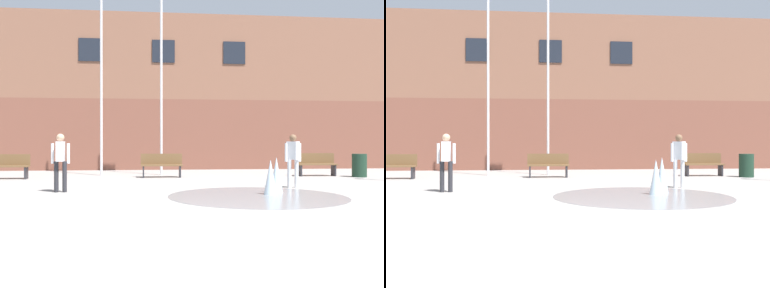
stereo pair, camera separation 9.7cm
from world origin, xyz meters
TOP-DOWN VIEW (x-y plane):
  - ground_plane at (0.00, 0.00)m, footprint 100.00×100.00m
  - library_building at (0.00, 17.14)m, footprint 36.00×6.05m
  - splash_fountain at (2.20, 3.54)m, footprint 4.48×4.48m
  - park_bench_center at (-5.97, 9.38)m, footprint 1.60×0.44m
  - park_bench_near_trashcan at (-0.27, 9.54)m, footprint 1.60×0.44m
  - park_bench_far_right at (5.93, 9.62)m, footprint 1.60×0.44m
  - teen_by_trashcan at (-3.21, 4.74)m, footprint 0.50×0.34m
  - adult_in_red at (3.46, 5.21)m, footprint 0.50×0.39m
  - flagpole_left at (-2.65, 10.79)m, footprint 0.80×0.10m
  - flagpole_right at (-0.21, 10.79)m, footprint 0.80×0.10m
  - trash_can at (7.38, 8.89)m, footprint 0.56×0.56m

SIDE VIEW (x-z plane):
  - ground_plane at x=0.00m, z-range 0.00..0.00m
  - splash_fountain at x=2.20m, z-range -0.20..0.76m
  - trash_can at x=7.38m, z-range 0.00..0.90m
  - park_bench_center at x=-5.97m, z-range 0.02..0.93m
  - park_bench_near_trashcan at x=-0.27m, z-range 0.02..0.93m
  - park_bench_far_right at x=5.93m, z-range 0.02..0.93m
  - teen_by_trashcan at x=-3.21m, z-range 0.14..1.73m
  - adult_in_red at x=3.46m, z-range 0.14..1.73m
  - library_building at x=0.00m, z-range 0.00..7.67m
  - flagpole_left at x=-2.65m, z-range 0.25..8.32m
  - flagpole_right at x=-0.21m, z-range 0.25..8.64m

